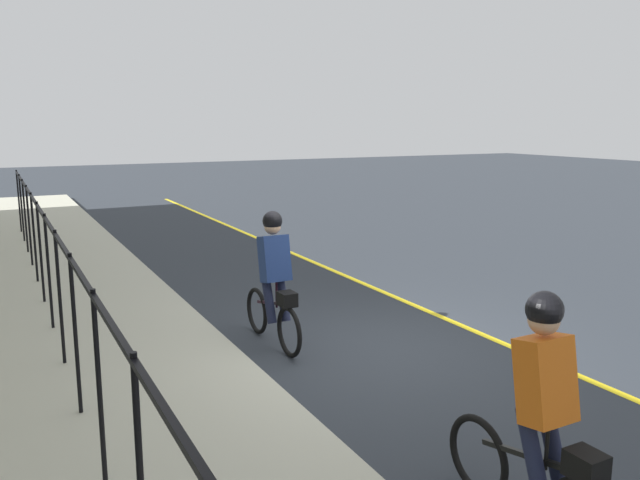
{
  "coord_description": "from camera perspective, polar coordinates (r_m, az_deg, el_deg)",
  "views": [
    {
      "loc": [
        -6.77,
        4.4,
        2.96
      ],
      "look_at": [
        2.64,
        -0.45,
        1.0
      ],
      "focal_mm": 35.91,
      "sensor_mm": 36.0,
      "label": 1
    }
  ],
  "objects": [
    {
      "name": "ground_plane",
      "position": [
        8.6,
        5.46,
        -9.69
      ],
      "size": [
        80.0,
        80.0,
        0.0
      ],
      "primitive_type": "plane",
      "color": "#2B3037"
    },
    {
      "name": "lane_line_centre",
      "position": [
        9.52,
        13.68,
        -7.92
      ],
      "size": [
        36.0,
        0.12,
        0.01
      ],
      "primitive_type": "cube",
      "color": "yellow",
      "rests_on": "ground"
    },
    {
      "name": "sidewalk",
      "position": [
        7.43,
        -17.81,
        -12.9
      ],
      "size": [
        40.0,
        3.2,
        0.15
      ],
      "primitive_type": "cube",
      "color": "#B3B29D",
      "rests_on": "ground"
    },
    {
      "name": "iron_fence",
      "position": [
        7.97,
        -22.35,
        -2.36
      ],
      "size": [
        20.71,
        0.04,
        1.6
      ],
      "color": "black",
      "rests_on": "sidewalk"
    },
    {
      "name": "cyclist_lead",
      "position": [
        8.45,
        -4.11,
        -3.58
      ],
      "size": [
        1.71,
        0.37,
        1.83
      ],
      "rotation": [
        0.0,
        0.0,
        0.02
      ],
      "color": "black",
      "rests_on": "ground"
    },
    {
      "name": "cyclist_follow",
      "position": [
        4.91,
        19.08,
        -14.77
      ],
      "size": [
        1.71,
        0.37,
        1.83
      ],
      "rotation": [
        0.0,
        0.0,
        0.02
      ],
      "color": "black",
      "rests_on": "ground"
    }
  ]
}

